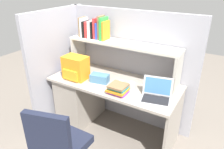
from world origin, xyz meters
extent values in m
plane|color=slate|center=(0.00, 0.00, 0.00)|extent=(8.00, 8.00, 0.00)
cube|color=#AAA093|center=(0.00, 0.00, 0.71)|extent=(1.60, 0.70, 0.03)
cube|color=#9D9388|center=(-0.55, 0.00, 0.35)|extent=(0.40, 0.64, 0.70)
cube|color=#9D9388|center=(0.78, 0.00, 0.35)|extent=(0.03, 0.64, 0.70)
cube|color=#9E9EA8|center=(0.00, 0.38, 0.78)|extent=(1.84, 0.05, 1.55)
cube|color=#9E9EA8|center=(-0.85, -0.05, 0.78)|extent=(0.05, 1.06, 1.55)
cube|color=#BCB7AC|center=(-0.70, 0.20, 0.94)|extent=(0.03, 0.28, 0.42)
cube|color=#BCB7AC|center=(0.70, 0.20, 0.94)|extent=(0.03, 0.28, 0.42)
cube|color=beige|center=(0.00, 0.20, 1.17)|extent=(1.44, 0.28, 0.03)
cube|color=olive|center=(-0.61, 0.20, 1.30)|extent=(0.02, 0.14, 0.25)
cube|color=white|center=(-0.57, 0.19, 1.30)|extent=(0.03, 0.15, 0.24)
cube|color=black|center=(-0.54, 0.19, 1.28)|extent=(0.03, 0.16, 0.21)
cube|color=red|center=(-0.50, 0.20, 1.28)|extent=(0.04, 0.17, 0.21)
cube|color=white|center=(-0.45, 0.21, 1.29)|extent=(0.04, 0.18, 0.22)
cube|color=black|center=(-0.41, 0.21, 1.29)|extent=(0.02, 0.16, 0.21)
cube|color=red|center=(-0.38, 0.21, 1.31)|extent=(0.03, 0.16, 0.26)
cube|color=blue|center=(-0.34, 0.21, 1.28)|extent=(0.03, 0.17, 0.21)
cube|color=olive|center=(-0.30, 0.19, 1.33)|extent=(0.03, 0.14, 0.29)
cube|color=green|center=(-0.26, 0.19, 1.32)|extent=(0.03, 0.17, 0.28)
cube|color=orange|center=(-0.23, 0.19, 1.30)|extent=(0.02, 0.17, 0.24)
cube|color=#B7BABF|center=(0.59, -0.16, 0.74)|extent=(0.35, 0.28, 0.02)
cube|color=black|center=(0.59, -0.17, 0.75)|extent=(0.30, 0.23, 0.00)
cube|color=#B7BABF|center=(0.57, -0.04, 0.85)|extent=(0.32, 0.14, 0.19)
cube|color=#3F72CC|center=(0.57, -0.05, 0.85)|extent=(0.28, 0.11, 0.16)
cube|color=orange|center=(-0.47, -0.15, 0.87)|extent=(0.30, 0.20, 0.29)
cube|color=#FFA123|center=(-0.47, -0.25, 0.81)|extent=(0.22, 0.04, 0.13)
cube|color=silver|center=(0.09, -0.01, 0.75)|extent=(0.07, 0.11, 0.03)
cylinder|color=white|center=(0.26, -0.05, 0.77)|extent=(0.08, 0.08, 0.08)
cube|color=teal|center=(-0.15, -0.09, 0.78)|extent=(0.24, 0.16, 0.10)
cylinder|color=navy|center=(-0.70, -0.09, 0.79)|extent=(0.10, 0.10, 0.13)
cube|color=purple|center=(0.17, -0.21, 0.74)|extent=(0.21, 0.16, 0.03)
cube|color=orange|center=(0.17, -0.22, 0.77)|extent=(0.21, 0.19, 0.02)
cube|color=teal|center=(0.17, -0.21, 0.80)|extent=(0.19, 0.15, 0.03)
cube|color=olive|center=(0.18, -0.22, 0.82)|extent=(0.19, 0.19, 0.02)
cube|color=#1E2338|center=(-0.04, -0.92, 0.45)|extent=(0.44, 0.44, 0.08)
cube|color=#1E2338|center=(0.01, -1.11, 0.71)|extent=(0.40, 0.17, 0.44)
camera|label=1|loc=(1.18, -2.02, 1.92)|focal=34.26mm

